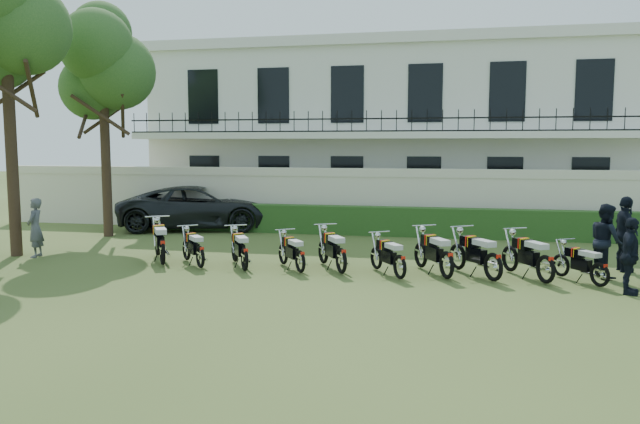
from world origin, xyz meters
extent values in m
plane|color=#3F4F1F|center=(0.00, 0.00, 0.00)|extent=(100.00, 100.00, 0.00)
cube|color=beige|center=(0.00, 8.00, 1.00)|extent=(30.00, 0.30, 2.00)
cube|color=beige|center=(0.00, 8.00, 2.15)|extent=(30.00, 0.35, 0.30)
cube|color=#244D1B|center=(1.00, 7.20, 0.50)|extent=(18.00, 0.60, 1.00)
cube|color=silver|center=(0.00, 14.00, 3.50)|extent=(20.00, 8.00, 7.00)
cube|color=silver|center=(0.00, 14.00, 7.20)|extent=(20.40, 8.40, 0.40)
cube|color=silver|center=(0.00, 9.30, 3.50)|extent=(20.00, 1.40, 0.25)
cube|color=black|center=(0.00, 8.65, 4.10)|extent=(20.00, 0.05, 0.05)
cube|color=black|center=(0.00, 8.65, 3.65)|extent=(20.00, 0.05, 0.05)
cube|color=black|center=(-7.50, 10.02, 1.60)|extent=(1.30, 0.12, 2.20)
cube|color=black|center=(-7.50, 10.02, 5.10)|extent=(1.30, 0.12, 2.20)
cube|color=black|center=(-4.50, 10.02, 1.60)|extent=(1.30, 0.12, 2.20)
cube|color=black|center=(-4.50, 10.02, 5.10)|extent=(1.30, 0.12, 2.20)
cube|color=black|center=(-1.50, 10.02, 1.60)|extent=(1.30, 0.12, 2.20)
cube|color=black|center=(-1.50, 10.02, 5.10)|extent=(1.30, 0.12, 2.20)
cube|color=black|center=(1.50, 10.02, 1.60)|extent=(1.30, 0.12, 2.20)
cube|color=black|center=(1.50, 10.02, 5.10)|extent=(1.30, 0.12, 2.20)
cube|color=black|center=(4.50, 10.02, 1.60)|extent=(1.30, 0.12, 2.20)
cube|color=black|center=(4.50, 10.02, 5.10)|extent=(1.30, 0.12, 2.20)
cube|color=black|center=(7.50, 10.02, 1.60)|extent=(1.30, 0.12, 2.20)
cube|color=black|center=(7.50, 10.02, 5.10)|extent=(1.30, 0.12, 2.20)
cylinder|color=#473323|center=(-9.50, 1.00, 2.97)|extent=(0.32, 0.32, 5.95)
sphere|color=#2C5421|center=(-9.10, 1.20, 6.38)|extent=(2.60, 2.60, 2.60)
cylinder|color=#473323|center=(-9.00, 5.00, 2.62)|extent=(0.32, 0.32, 5.25)
sphere|color=#2C5421|center=(-8.60, 5.20, 5.62)|extent=(2.60, 2.60, 2.60)
sphere|color=#2C5421|center=(-9.60, 5.30, 5.10)|extent=(2.20, 2.20, 2.20)
sphere|color=#2C5421|center=(-8.90, 4.50, 6.38)|extent=(2.40, 2.40, 2.40)
sphere|color=#2C5421|center=(-9.00, 5.00, 6.90)|extent=(2.00, 2.00, 2.00)
torus|color=black|center=(-4.35, -0.13, 0.33)|extent=(0.44, 0.63, 0.68)
torus|color=black|center=(-5.11, 1.09, 0.33)|extent=(0.44, 0.63, 0.68)
cube|color=black|center=(-4.70, 0.43, 0.50)|extent=(0.49, 0.62, 0.33)
cube|color=black|center=(-4.84, 0.65, 0.80)|extent=(0.51, 0.58, 0.24)
cube|color=red|center=(-4.84, 0.65, 0.81)|extent=(0.25, 0.29, 0.26)
cube|color=yellow|center=(-4.80, 0.59, 0.81)|extent=(0.23, 0.27, 0.26)
cube|color=silver|center=(-4.55, 0.18, 0.84)|extent=(0.55, 0.66, 0.13)
cylinder|color=silver|center=(-5.03, 0.95, 1.13)|extent=(0.58, 0.38, 0.03)
torus|color=black|center=(-3.21, -0.16, 0.28)|extent=(0.44, 0.50, 0.58)
torus|color=black|center=(-4.01, 0.78, 0.28)|extent=(0.44, 0.50, 0.58)
cube|color=black|center=(-3.58, 0.28, 0.43)|extent=(0.47, 0.51, 0.28)
cube|color=black|center=(-3.72, 0.44, 0.68)|extent=(0.46, 0.48, 0.21)
cube|color=red|center=(-3.72, 0.44, 0.69)|extent=(0.19, 0.26, 0.22)
cube|color=yellow|center=(-3.68, 0.40, 0.69)|extent=(0.17, 0.25, 0.22)
cube|color=silver|center=(-3.41, 0.08, 0.72)|extent=(0.51, 0.54, 0.11)
cylinder|color=silver|center=(-3.92, 0.67, 0.97)|extent=(0.45, 0.39, 0.03)
torus|color=black|center=(-2.06, -0.35, 0.30)|extent=(0.38, 0.56, 0.60)
torus|color=black|center=(-2.71, 0.75, 0.30)|extent=(0.38, 0.56, 0.60)
cube|color=black|center=(-2.36, 0.16, 0.44)|extent=(0.43, 0.56, 0.30)
cube|color=black|center=(-2.48, 0.35, 0.71)|extent=(0.45, 0.51, 0.22)
cube|color=red|center=(-2.48, 0.35, 0.72)|extent=(0.23, 0.26, 0.23)
cube|color=yellow|center=(-2.45, 0.30, 0.72)|extent=(0.21, 0.24, 0.23)
cube|color=silver|center=(-2.22, -0.07, 0.75)|extent=(0.48, 0.59, 0.12)
cylinder|color=silver|center=(-2.64, 0.62, 1.01)|extent=(0.52, 0.33, 0.03)
torus|color=black|center=(-0.63, -0.22, 0.28)|extent=(0.40, 0.50, 0.56)
torus|color=black|center=(-1.33, 0.76, 0.28)|extent=(0.40, 0.50, 0.56)
cube|color=black|center=(-0.95, 0.23, 0.41)|extent=(0.43, 0.51, 0.28)
cube|color=black|center=(-1.08, 0.40, 0.66)|extent=(0.44, 0.48, 0.20)
cube|color=red|center=(-1.08, 0.40, 0.67)|extent=(0.20, 0.25, 0.21)
cube|color=yellow|center=(-1.04, 0.36, 0.67)|extent=(0.18, 0.23, 0.21)
cube|color=silver|center=(-0.81, 0.03, 0.70)|extent=(0.48, 0.54, 0.11)
cylinder|color=silver|center=(-1.25, 0.64, 0.94)|extent=(0.46, 0.35, 0.03)
torus|color=black|center=(0.37, -0.20, 0.31)|extent=(0.41, 0.60, 0.64)
torus|color=black|center=(-0.32, 0.97, 0.31)|extent=(0.41, 0.60, 0.64)
cube|color=black|center=(0.05, 0.34, 0.47)|extent=(0.45, 0.59, 0.31)
cube|color=black|center=(-0.07, 0.55, 0.75)|extent=(0.47, 0.54, 0.23)
cube|color=red|center=(-0.07, 0.55, 0.76)|extent=(0.24, 0.27, 0.24)
cube|color=yellow|center=(-0.04, 0.49, 0.76)|extent=(0.22, 0.25, 0.24)
cube|color=silver|center=(0.19, 0.10, 0.79)|extent=(0.51, 0.62, 0.13)
cylinder|color=silver|center=(-0.24, 0.83, 1.06)|extent=(0.55, 0.35, 0.03)
torus|color=black|center=(1.80, -0.44, 0.29)|extent=(0.39, 0.53, 0.58)
torus|color=black|center=(1.13, 0.59, 0.29)|extent=(0.39, 0.53, 0.58)
cube|color=black|center=(1.49, 0.03, 0.43)|extent=(0.43, 0.53, 0.29)
cube|color=black|center=(1.37, 0.22, 0.68)|extent=(0.44, 0.49, 0.21)
cube|color=red|center=(1.37, 0.22, 0.69)|extent=(0.21, 0.25, 0.22)
cube|color=yellow|center=(1.40, 0.17, 0.69)|extent=(0.19, 0.23, 0.22)
cube|color=silver|center=(1.63, -0.18, 0.72)|extent=(0.48, 0.56, 0.11)
cylinder|color=silver|center=(1.21, 0.47, 0.97)|extent=(0.49, 0.34, 0.03)
torus|color=black|center=(2.87, -0.31, 0.32)|extent=(0.40, 0.63, 0.66)
torus|color=black|center=(2.20, 0.93, 0.32)|extent=(0.40, 0.63, 0.66)
cube|color=black|center=(2.56, 0.26, 0.49)|extent=(0.45, 0.62, 0.32)
cube|color=black|center=(2.44, 0.48, 0.78)|extent=(0.48, 0.56, 0.24)
cube|color=red|center=(2.44, 0.48, 0.79)|extent=(0.26, 0.28, 0.25)
cube|color=yellow|center=(2.47, 0.42, 0.79)|extent=(0.24, 0.25, 0.25)
cube|color=silver|center=(2.70, 0.00, 0.82)|extent=(0.51, 0.65, 0.13)
cylinder|color=silver|center=(2.28, 0.79, 1.10)|extent=(0.59, 0.33, 0.03)
torus|color=black|center=(3.98, -0.31, 0.33)|extent=(0.45, 0.61, 0.67)
torus|color=black|center=(3.18, 0.87, 0.33)|extent=(0.45, 0.61, 0.67)
cube|color=black|center=(3.61, 0.23, 0.49)|extent=(0.50, 0.61, 0.33)
cube|color=black|center=(3.47, 0.44, 0.79)|extent=(0.51, 0.57, 0.24)
cube|color=red|center=(3.47, 0.44, 0.80)|extent=(0.25, 0.29, 0.25)
cube|color=yellow|center=(3.51, 0.39, 0.80)|extent=(0.22, 0.27, 0.25)
cube|color=silver|center=(3.78, -0.01, 0.83)|extent=(0.55, 0.65, 0.13)
cylinder|color=silver|center=(3.28, 0.73, 1.12)|extent=(0.56, 0.39, 0.03)
torus|color=black|center=(5.06, -0.32, 0.32)|extent=(0.40, 0.62, 0.66)
torus|color=black|center=(4.39, 0.91, 0.32)|extent=(0.40, 0.62, 0.66)
cube|color=black|center=(4.75, 0.25, 0.48)|extent=(0.45, 0.61, 0.32)
cube|color=black|center=(4.63, 0.46, 0.77)|extent=(0.48, 0.56, 0.24)
cube|color=red|center=(4.63, 0.46, 0.78)|extent=(0.26, 0.27, 0.25)
cube|color=yellow|center=(4.66, 0.41, 0.78)|extent=(0.23, 0.25, 0.25)
cube|color=silver|center=(4.89, -0.01, 0.82)|extent=(0.51, 0.64, 0.13)
cylinder|color=silver|center=(4.47, 0.77, 1.10)|extent=(0.58, 0.34, 0.03)
torus|color=black|center=(6.19, -0.26, 0.27)|extent=(0.38, 0.50, 0.55)
torus|color=black|center=(5.52, 0.70, 0.27)|extent=(0.38, 0.50, 0.55)
cube|color=black|center=(5.88, 0.18, 0.40)|extent=(0.41, 0.50, 0.27)
cube|color=black|center=(5.76, 0.35, 0.65)|extent=(0.42, 0.46, 0.20)
cube|color=red|center=(5.76, 0.35, 0.65)|extent=(0.20, 0.24, 0.21)
cube|color=yellow|center=(5.79, 0.31, 0.65)|extent=(0.18, 0.22, 0.21)
cube|color=silver|center=(6.02, -0.02, 0.68)|extent=(0.46, 0.53, 0.11)
cylinder|color=silver|center=(5.60, 0.59, 0.92)|extent=(0.46, 0.33, 0.03)
imported|color=black|center=(-6.67, 7.38, 0.81)|extent=(6.33, 4.23, 1.61)
imported|color=slate|center=(-8.80, 0.92, 0.83)|extent=(0.53, 0.68, 1.66)
imported|color=black|center=(6.32, -0.28, 0.82)|extent=(0.67, 1.04, 1.64)
imported|color=black|center=(6.22, 1.44, 0.88)|extent=(0.84, 0.98, 1.77)
imported|color=black|center=(6.84, 2.28, 0.94)|extent=(0.54, 1.13, 1.88)
camera|label=1|loc=(2.68, -14.31, 3.15)|focal=35.00mm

